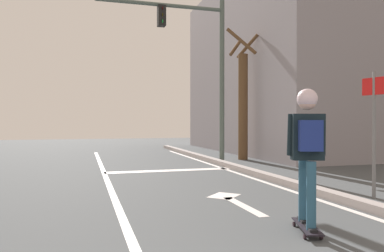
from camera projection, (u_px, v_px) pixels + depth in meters
lane_line_center at (113, 196)px, 6.61m from camera, size 0.12×20.00×0.01m
lane_line_curbside at (279, 187)px, 7.55m from camera, size 0.12×20.00×0.01m
stop_bar at (169, 170)px, 10.13m from camera, size 3.47×0.40×0.01m
lane_arrow_stem at (244, 206)px, 5.82m from camera, size 0.16×1.40×0.01m
lane_arrow_head at (224, 196)px, 6.64m from camera, size 0.71×0.71×0.01m
curb_strip at (290, 183)px, 7.62m from camera, size 0.24×24.00×0.14m
skateboard at (307, 227)px, 4.43m from camera, size 0.43×0.79×0.08m
skater at (307, 139)px, 4.41m from camera, size 0.44×0.61×1.64m
traffic_signal_mast at (197, 52)px, 11.89m from camera, size 4.12×0.34×5.34m
street_sign_post at (374, 116)px, 6.40m from camera, size 0.15×0.44×2.20m
roadside_tree at (243, 101)px, 13.17m from camera, size 1.20×1.18×4.66m
building_block at (341, 70)px, 17.86m from camera, size 11.90×11.24×7.73m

